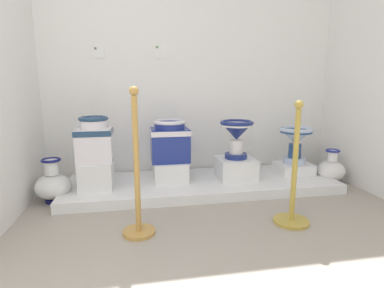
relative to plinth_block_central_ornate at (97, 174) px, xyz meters
The scene contains 17 objects.
ground_plane 1.70m from the plinth_block_central_ornate, 52.65° to the right, with size 5.20×5.30×0.02m, color #A3998C.
wall_back 1.82m from the plinth_block_central_ornate, 27.78° to the left, with size 3.40×0.06×3.26m, color white.
display_platform 1.04m from the plinth_block_central_ornate, ahead, with size 2.70×0.86×0.09m, color white.
plinth_block_central_ornate is the anchor object (origin of this frame).
antique_toilet_central_ornate 0.34m from the plinth_block_central_ornate, ahead, with size 0.32×0.31×0.42m.
plinth_block_pale_glazed 0.72m from the plinth_block_central_ornate, ahead, with size 0.33×0.40×0.20m, color white.
antique_toilet_pale_glazed 0.77m from the plinth_block_central_ornate, ahead, with size 0.38×0.33×0.41m.
plinth_block_squat_floral 1.39m from the plinth_block_central_ornate, ahead, with size 0.38×0.37×0.21m, color white.
antique_toilet_squat_floral 1.43m from the plinth_block_central_ornate, ahead, with size 0.34×0.34×0.39m.
plinth_block_slender_white 2.06m from the plinth_block_central_ornate, ahead, with size 0.36×0.31×0.11m, color white.
antique_toilet_slender_white 2.08m from the plinth_block_central_ornate, ahead, with size 0.35×0.35×0.40m.
info_placard_first 1.26m from the plinth_block_central_ornate, 86.96° to the left, with size 0.11×0.01×0.12m.
info_placard_second 1.44m from the plinth_block_central_ornate, 37.08° to the left, with size 0.13×0.01×0.15m.
decorative_vase_companion 0.39m from the plinth_block_central_ornate, behind, with size 0.32×0.32×0.40m.
decorative_vase_spare 2.43m from the plinth_block_central_ornate, ahead, with size 0.29×0.29×0.37m.
stanchion_post_near_left 0.90m from the plinth_block_central_ornate, 65.08° to the right, with size 0.23×0.23×1.04m.
stanchion_post_near_right 1.75m from the plinth_block_central_ornate, 28.73° to the right, with size 0.27×0.27×0.94m.
Camera 1 is at (0.97, -0.86, 1.05)m, focal length 28.37 mm.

